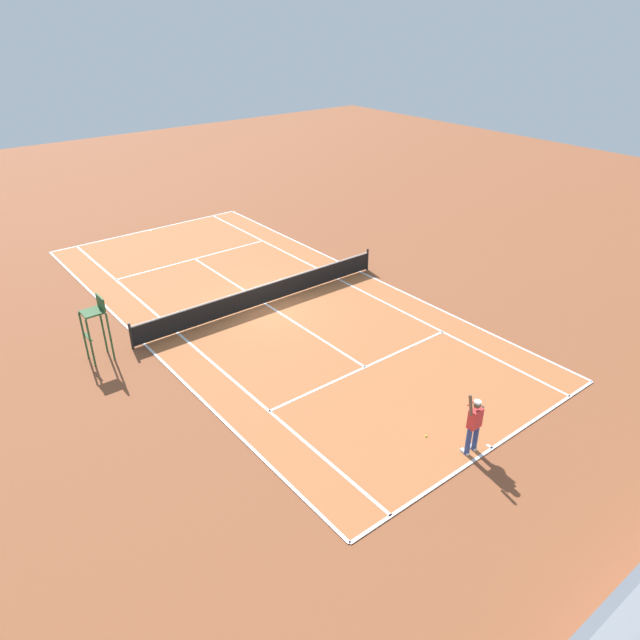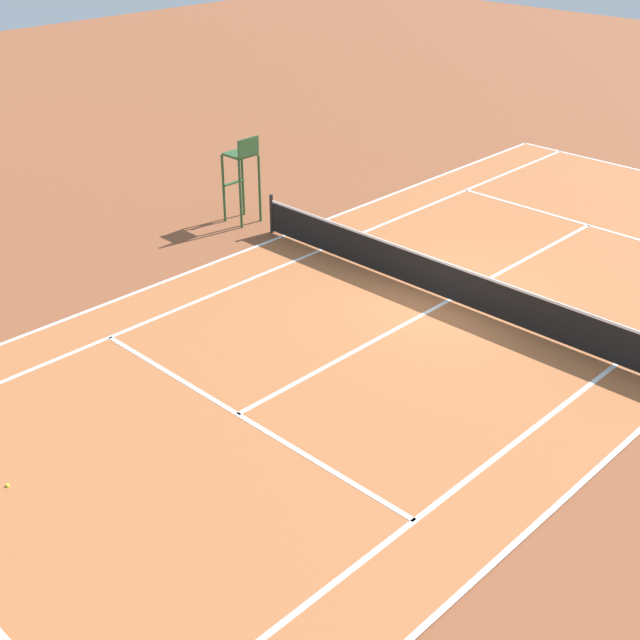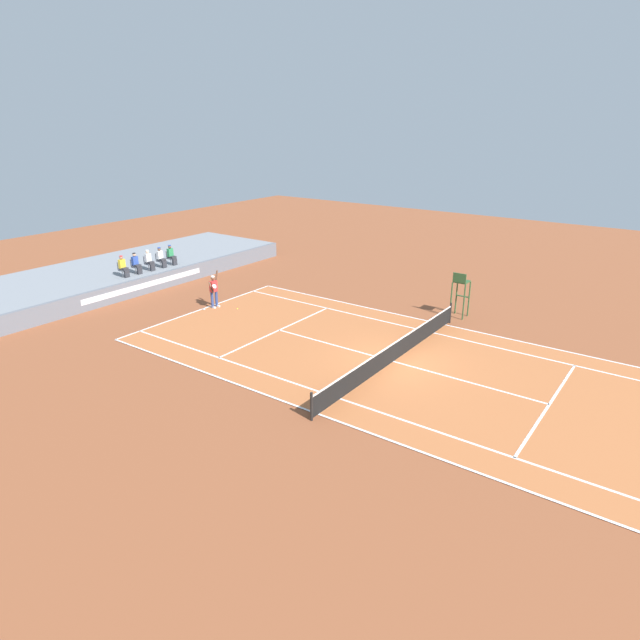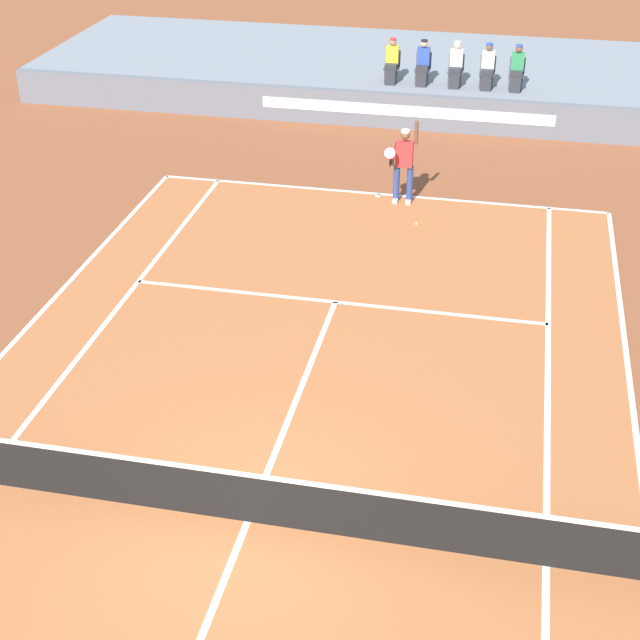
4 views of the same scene
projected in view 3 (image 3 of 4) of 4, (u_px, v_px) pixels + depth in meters
name	position (u px, v px, depth m)	size (l,w,h in m)	color
ground_plane	(394.00, 362.00, 23.22)	(80.00, 80.00, 0.00)	brown
court	(394.00, 362.00, 23.22)	(11.08, 23.88, 0.03)	#B76638
net	(394.00, 351.00, 23.04)	(11.98, 0.10, 1.07)	black
barrier_wall	(145.00, 285.00, 32.28)	(24.05, 0.25, 1.02)	slate
bleacher_platform	(108.00, 276.00, 34.31)	(24.05, 7.18, 1.02)	gray
spectator_seated_0	(123.00, 267.00, 32.01)	(0.44, 0.60, 1.27)	#474C56
spectator_seated_1	(136.00, 264.00, 32.70)	(0.44, 0.60, 1.27)	#474C56
spectator_seated_2	(149.00, 261.00, 33.43)	(0.44, 0.60, 1.27)	#474C56
spectator_seated_3	(161.00, 258.00, 34.12)	(0.44, 0.60, 1.27)	#474C56
spectator_seated_4	(171.00, 255.00, 34.75)	(0.44, 0.60, 1.27)	#474C56
tennis_player	(214.00, 290.00, 29.69)	(0.76, 0.62, 2.08)	navy
tennis_ball	(237.00, 309.00, 29.73)	(0.07, 0.07, 0.07)	#D1E533
umpire_chair	(461.00, 289.00, 28.06)	(0.77, 0.77, 2.44)	#2D562D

